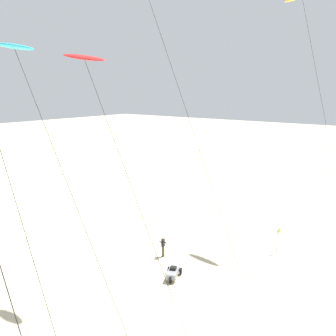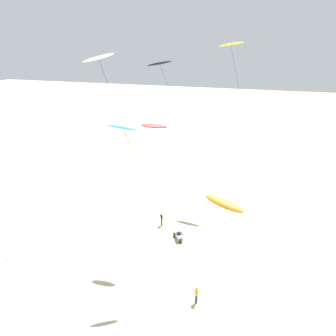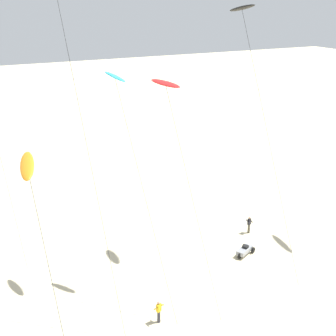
{
  "view_description": "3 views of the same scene",
  "coord_description": "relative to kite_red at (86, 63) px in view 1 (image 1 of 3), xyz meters",
  "views": [
    {
      "loc": [
        -19.47,
        -12.96,
        13.74
      ],
      "look_at": [
        3.98,
        5.25,
        7.85
      ],
      "focal_mm": 44.55,
      "sensor_mm": 36.0,
      "label": 1
    },
    {
      "loc": [
        -35.02,
        -6.44,
        22.92
      ],
      "look_at": [
        -1.0,
        4.11,
        10.19
      ],
      "focal_mm": 40.98,
      "sensor_mm": 36.0,
      "label": 2
    },
    {
      "loc": [
        -18.15,
        -23.42,
        20.78
      ],
      "look_at": [
        -1.39,
        9.91,
        6.66
      ],
      "focal_mm": 49.0,
      "sensor_mm": 36.0,
      "label": 3
    }
  ],
  "objects": [
    {
      "name": "ground_plane",
      "position": [
        4.38,
        -4.19,
        -14.91
      ],
      "size": [
        260.0,
        260.0,
        0.0
      ],
      "primitive_type": "plane",
      "color": "beige"
    },
    {
      "name": "kite_red",
      "position": [
        0.0,
        0.0,
        0.0
      ],
      "size": [
        1.86,
        7.62,
        15.52
      ],
      "color": "red",
      "rests_on": "ground"
    },
    {
      "name": "kite_cyan",
      "position": [
        -3.0,
        1.66,
        0.5
      ],
      "size": [
        1.65,
        8.56,
        15.97
      ],
      "color": "#33BFE0",
      "rests_on": "ground"
    },
    {
      "name": "kite_flyer_middle",
      "position": [
        9.94,
        2.79,
        -14.01
      ],
      "size": [
        0.67,
        0.65,
        1.67
      ],
      "color": "#4C4738",
      "rests_on": "ground"
    },
    {
      "name": "beach_buggy",
      "position": [
        7.35,
        -0.18,
        -14.48
      ],
      "size": [
        2.1,
        1.58,
        0.82
      ],
      "color": "gray",
      "rests_on": "ground"
    },
    {
      "name": "marker_flag",
      "position": [
        16.37,
        -4.27,
        -13.42
      ],
      "size": [
        0.56,
        0.05,
        2.1
      ],
      "color": "gray",
      "rests_on": "ground"
    }
  ]
}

